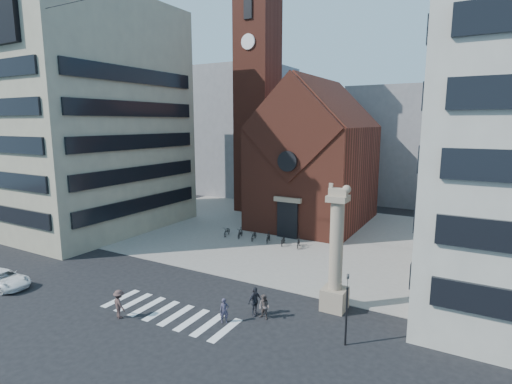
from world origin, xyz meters
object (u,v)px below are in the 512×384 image
(lion_column, at_px, (336,261))
(traffic_light, at_px, (347,308))
(pedestrian_1, at_px, (264,307))
(white_car, at_px, (3,279))
(pedestrian_2, at_px, (255,301))
(scooter_0, at_px, (227,231))
(pedestrian_0, at_px, (224,311))

(lion_column, bearing_deg, traffic_light, -63.54)
(lion_column, bearing_deg, pedestrian_1, -134.72)
(lion_column, xyz_separation_m, white_car, (-23.48, -9.02, -2.81))
(pedestrian_1, bearing_deg, pedestrian_2, 178.83)
(lion_column, distance_m, pedestrian_2, 6.04)
(traffic_light, distance_m, scooter_0, 23.85)
(traffic_light, relative_size, white_car, 0.93)
(traffic_light, relative_size, pedestrian_0, 2.67)
(traffic_light, bearing_deg, pedestrian_1, 175.41)
(pedestrian_0, bearing_deg, pedestrian_2, 17.30)
(pedestrian_1, distance_m, pedestrian_2, 0.82)
(traffic_light, height_order, pedestrian_2, traffic_light)
(pedestrian_0, relative_size, scooter_0, 0.84)
(traffic_light, height_order, scooter_0, traffic_light)
(white_car, xyz_separation_m, pedestrian_2, (19.17, 5.61, 0.33))
(white_car, distance_m, pedestrian_2, 19.97)
(pedestrian_0, distance_m, pedestrian_1, 2.59)
(pedestrian_2, height_order, scooter_0, pedestrian_2)
(pedestrian_1, bearing_deg, scooter_0, 139.45)
(white_car, xyz_separation_m, pedestrian_0, (17.99, 3.79, 0.16))
(pedestrian_0, bearing_deg, white_car, 152.21)
(white_car, relative_size, pedestrian_0, 2.89)
(white_car, distance_m, scooter_0, 21.54)
(traffic_light, relative_size, pedestrian_1, 2.62)
(pedestrian_1, height_order, scooter_0, pedestrian_1)
(traffic_light, distance_m, pedestrian_0, 7.73)
(white_car, xyz_separation_m, scooter_0, (7.24, 20.29, -0.09))
(white_car, bearing_deg, traffic_light, -81.62)
(pedestrian_0, bearing_deg, lion_column, 3.90)
(traffic_light, bearing_deg, pedestrian_0, -170.65)
(lion_column, distance_m, scooter_0, 19.98)
(traffic_light, xyz_separation_m, pedestrian_1, (-5.51, 0.44, -1.47))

